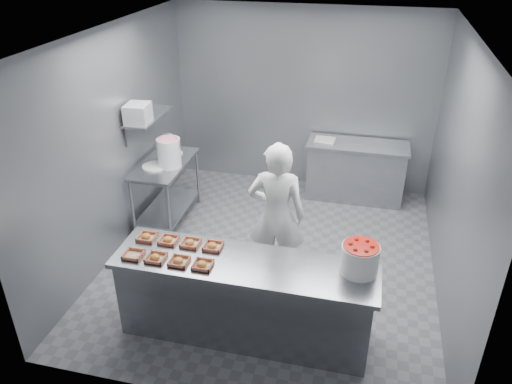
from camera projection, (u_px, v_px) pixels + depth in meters
floor at (272, 258)px, 6.41m from camera, size 4.50×4.50×0.00m
ceiling at (276, 34)px, 5.08m from camera, size 4.50×4.50×0.00m
wall_back at (304, 100)px, 7.67m from camera, size 4.00×0.04×2.80m
wall_left at (115, 143)px, 6.15m from camera, size 0.04×4.50×2.80m
wall_right at (457, 177)px, 5.33m from camera, size 0.04×4.50×2.80m
service_counter at (245, 298)px, 5.04m from camera, size 2.60×0.70×0.90m
prep_table at (166, 183)px, 6.98m from camera, size 0.60×1.20×0.90m
back_counter at (355, 171)px, 7.63m from camera, size 1.50×0.60×0.90m
wall_shelf at (148, 117)px, 6.56m from camera, size 0.35×0.90×0.03m
tray_0 at (133, 255)px, 4.90m from camera, size 0.19×0.18×0.04m
tray_1 at (156, 258)px, 4.85m from camera, size 0.19×0.18×0.06m
tray_2 at (179, 261)px, 4.80m from camera, size 0.19×0.18×0.06m
tray_3 at (202, 265)px, 4.75m from camera, size 0.19×0.18×0.06m
tray_4 at (147, 237)px, 5.18m from camera, size 0.19×0.18×0.06m
tray_5 at (168, 240)px, 5.13m from camera, size 0.19×0.18×0.06m
tray_6 at (190, 243)px, 5.08m from camera, size 0.19×0.18×0.06m
tray_7 at (213, 246)px, 5.03m from camera, size 0.19×0.18×0.06m
worker at (277, 216)px, 5.61m from camera, size 0.67×0.46×1.78m
strawberry_tub at (360, 258)px, 4.62m from camera, size 0.36×0.36×0.29m
glaze_bucket at (169, 152)px, 6.64m from camera, size 0.33×0.31×0.48m
bucket_lid at (154, 166)px, 6.70m from camera, size 0.42×0.42×0.03m
rag at (178, 153)px, 7.09m from camera, size 0.17×0.16×0.02m
appliance at (138, 113)px, 6.26m from camera, size 0.31×0.35×0.24m
paper_stack at (325, 140)px, 7.51m from camera, size 0.31×0.24×0.04m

